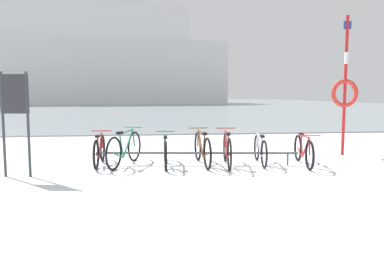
{
  "coord_description": "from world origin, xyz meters",
  "views": [
    {
      "loc": [
        -2.4,
        -4.02,
        1.59
      ],
      "look_at": [
        -1.35,
        5.36,
        0.7
      ],
      "focal_mm": 33.0,
      "sensor_mm": 36.0,
      "label": 1
    }
  ],
  "objects": [
    {
      "name": "rescue_post",
      "position": [
        2.6,
        4.74,
        1.72
      ],
      "size": [
        0.74,
        0.11,
        3.63
      ],
      "color": "red",
      "rests_on": "ground"
    },
    {
      "name": "ferry_ship",
      "position": [
        -12.69,
        60.25,
        8.3
      ],
      "size": [
        46.19,
        16.03,
        24.75
      ],
      "color": "white",
      "rests_on": "ground"
    },
    {
      "name": "bicycle_6",
      "position": [
        0.98,
        3.52,
        0.34
      ],
      "size": [
        0.48,
        1.69,
        0.75
      ],
      "color": "black",
      "rests_on": "ground"
    },
    {
      "name": "bicycle_1",
      "position": [
        -3.03,
        3.97,
        0.38
      ],
      "size": [
        0.72,
        1.69,
        0.84
      ],
      "color": "black",
      "rests_on": "ground"
    },
    {
      "name": "bike_rack",
      "position": [
        -1.42,
        3.8,
        0.27
      ],
      "size": [
        4.54,
        0.59,
        0.31
      ],
      "color": "#4C5156",
      "rests_on": "ground"
    },
    {
      "name": "bicycle_0",
      "position": [
        -3.61,
        4.06,
        0.34
      ],
      "size": [
        0.46,
        1.6,
        0.75
      ],
      "color": "black",
      "rests_on": "ground"
    },
    {
      "name": "info_sign",
      "position": [
        -5.03,
        3.08,
        1.38
      ],
      "size": [
        0.55,
        0.13,
        2.03
      ],
      "color": "#33383D",
      "rests_on": "ground"
    },
    {
      "name": "bicycle_5",
      "position": [
        0.05,
        3.78,
        0.34
      ],
      "size": [
        0.46,
        1.58,
        0.74
      ],
      "color": "black",
      "rests_on": "ground"
    },
    {
      "name": "bicycle_3",
      "position": [
        -1.29,
        3.82,
        0.37
      ],
      "size": [
        0.46,
        1.78,
        0.82
      ],
      "color": "black",
      "rests_on": "ground"
    },
    {
      "name": "bicycle_2",
      "position": [
        -2.13,
        3.81,
        0.34
      ],
      "size": [
        0.46,
        1.68,
        0.74
      ],
      "color": "black",
      "rests_on": "ground"
    },
    {
      "name": "ground",
      "position": [
        0.0,
        53.9,
        -0.04
      ],
      "size": [
        80.0,
        132.0,
        0.08
      ],
      "color": "white"
    },
    {
      "name": "bicycle_4",
      "position": [
        -0.75,
        3.64,
        0.37
      ],
      "size": [
        0.46,
        1.77,
        0.82
      ],
      "color": "black",
      "rests_on": "ground"
    }
  ]
}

